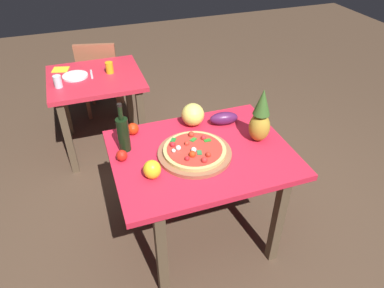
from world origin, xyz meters
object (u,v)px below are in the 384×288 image
object	(u,v)px
dinner_plate	(75,76)
drinking_glass_juice	(109,68)
knife_utensil	(92,74)
dining_chair	(100,74)
eggplant	(224,118)
pineapple_left	(261,119)
drinking_glass_water	(58,81)
tomato_near_board	(122,155)
bell_pepper	(152,169)
fork_utensil	(59,79)
wine_bottle	(123,133)
melon	(193,115)
display_table	(201,163)
napkin_folded	(61,70)
background_table	(97,89)
tomato_by_bottle	(133,129)
pizza	(194,150)
pizza_board	(195,153)

from	to	relation	value
dinner_plate	drinking_glass_juice	bearing A→B (deg)	-3.31
drinking_glass_juice	knife_utensil	bearing A→B (deg)	173.84
dining_chair	eggplant	xyz separation A→B (m)	(0.68, -1.68, 0.31)
pineapple_left	drinking_glass_water	world-z (taller)	pineapple_left
drinking_glass_water	knife_utensil	world-z (taller)	drinking_glass_water
drinking_glass_juice	pineapple_left	bearing A→B (deg)	-60.61
dining_chair	dinner_plate	bearing A→B (deg)	79.53
pineapple_left	tomato_near_board	bearing A→B (deg)	174.60
bell_pepper	knife_utensil	distance (m)	1.51
fork_utensil	knife_utensil	size ratio (longest dim) A/B	1.00
drinking_glass_water	knife_utensil	distance (m)	0.33
drinking_glass_juice	tomato_near_board	bearing A→B (deg)	-95.29
wine_bottle	melon	xyz separation A→B (m)	(0.50, 0.13, -0.04)
eggplant	display_table	bearing A→B (deg)	-136.04
melon	drinking_glass_water	size ratio (longest dim) A/B	1.57
eggplant	drinking_glass_water	distance (m)	1.44
eggplant	napkin_folded	bearing A→B (deg)	128.46
background_table	tomato_near_board	distance (m)	1.26
tomato_near_board	drinking_glass_juice	size ratio (longest dim) A/B	0.70
eggplant	fork_utensil	size ratio (longest dim) A/B	1.11
pineapple_left	tomato_by_bottle	size ratio (longest dim) A/B	4.63
dining_chair	napkin_folded	size ratio (longest dim) A/B	6.07
pineapple_left	napkin_folded	distance (m)	1.97
pizza	fork_utensil	bearing A→B (deg)	118.51
eggplant	tomato_near_board	size ratio (longest dim) A/B	2.87
wine_bottle	fork_utensil	distance (m)	1.25
tomato_by_bottle	drinking_glass_juice	xyz separation A→B (m)	(-0.00, 1.02, 0.01)
melon	eggplant	world-z (taller)	melon
display_table	knife_utensil	size ratio (longest dim) A/B	6.24
tomato_near_board	drinking_glass_juice	world-z (taller)	drinking_glass_juice
display_table	pineapple_left	size ratio (longest dim) A/B	3.04
tomato_near_board	dinner_plate	xyz separation A→B (m)	(-0.18, 1.29, -0.03)
pizza_board	napkin_folded	bearing A→B (deg)	114.83
melon	bell_pepper	world-z (taller)	melon
dinner_plate	background_table	bearing A→B (deg)	-13.86
bell_pepper	drinking_glass_water	bearing A→B (deg)	109.07
bell_pepper	drinking_glass_juice	distance (m)	1.48
pizza_board	tomato_by_bottle	size ratio (longest dim) A/B	5.77
pineapple_left	tomato_by_bottle	distance (m)	0.84
wine_bottle	eggplant	distance (m)	0.72
melon	eggplant	size ratio (longest dim) A/B	0.79
pizza	napkin_folded	bearing A→B (deg)	114.75
drinking_glass_water	tomato_near_board	bearing A→B (deg)	-73.99
eggplant	drinking_glass_juice	world-z (taller)	drinking_glass_juice
bell_pepper	tomato_near_board	size ratio (longest dim) A/B	1.64
wine_bottle	napkin_folded	distance (m)	1.43
fork_utensil	eggplant	bearing A→B (deg)	-51.51
drinking_glass_water	pizza	bearing A→B (deg)	-58.47
tomato_by_bottle	drinking_glass_water	bearing A→B (deg)	116.95
display_table	fork_utensil	xyz separation A→B (m)	(-0.81, 1.37, 0.10)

